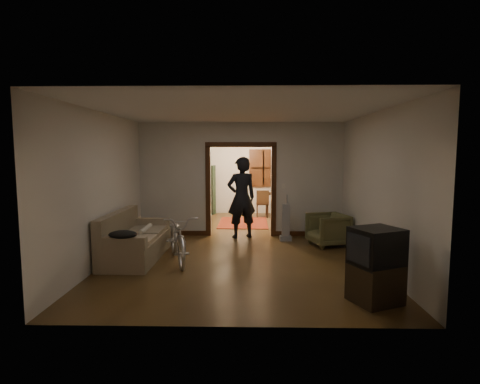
{
  "coord_description": "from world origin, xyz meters",
  "views": [
    {
      "loc": [
        0.17,
        -8.49,
        2.05
      ],
      "look_at": [
        0.0,
        -0.3,
        1.2
      ],
      "focal_mm": 28.0,
      "sensor_mm": 36.0,
      "label": 1
    }
  ],
  "objects_px": {
    "locker": "(202,190)",
    "desk": "(281,205)",
    "armchair": "(328,229)",
    "bicycle": "(178,238)",
    "sofa": "(136,235)",
    "person": "(241,198)"
  },
  "relations": [
    {
      "from": "bicycle",
      "to": "sofa",
      "type": "bearing_deg",
      "value": 150.09
    },
    {
      "from": "armchair",
      "to": "locker",
      "type": "height_order",
      "value": "locker"
    },
    {
      "from": "armchair",
      "to": "desk",
      "type": "xyz_separation_m",
      "value": [
        -0.7,
        3.83,
        0.02
      ]
    },
    {
      "from": "person",
      "to": "desk",
      "type": "relative_size",
      "value": 1.89
    },
    {
      "from": "person",
      "to": "locker",
      "type": "xyz_separation_m",
      "value": [
        -1.4,
        3.53,
        -0.16
      ]
    },
    {
      "from": "bicycle",
      "to": "person",
      "type": "distance_m",
      "value": 2.42
    },
    {
      "from": "person",
      "to": "sofa",
      "type": "bearing_deg",
      "value": 23.17
    },
    {
      "from": "locker",
      "to": "desk",
      "type": "relative_size",
      "value": 1.59
    },
    {
      "from": "bicycle",
      "to": "person",
      "type": "height_order",
      "value": "person"
    },
    {
      "from": "person",
      "to": "armchair",
      "type": "bearing_deg",
      "value": 139.37
    },
    {
      "from": "bicycle",
      "to": "desk",
      "type": "height_order",
      "value": "bicycle"
    },
    {
      "from": "sofa",
      "to": "desk",
      "type": "height_order",
      "value": "sofa"
    },
    {
      "from": "sofa",
      "to": "person",
      "type": "xyz_separation_m",
      "value": [
        2.02,
        1.88,
        0.52
      ]
    },
    {
      "from": "bicycle",
      "to": "desk",
      "type": "relative_size",
      "value": 1.69
    },
    {
      "from": "bicycle",
      "to": "locker",
      "type": "xyz_separation_m",
      "value": [
        -0.23,
        5.58,
        0.36
      ]
    },
    {
      "from": "person",
      "to": "locker",
      "type": "bearing_deg",
      "value": -88.14
    },
    {
      "from": "desk",
      "to": "locker",
      "type": "bearing_deg",
      "value": 161.69
    },
    {
      "from": "bicycle",
      "to": "armchair",
      "type": "bearing_deg",
      "value": 4.77
    },
    {
      "from": "locker",
      "to": "sofa",
      "type": "bearing_deg",
      "value": -77.91
    },
    {
      "from": "bicycle",
      "to": "desk",
      "type": "distance_m",
      "value": 5.68
    },
    {
      "from": "sofa",
      "to": "locker",
      "type": "height_order",
      "value": "locker"
    },
    {
      "from": "locker",
      "to": "desk",
      "type": "distance_m",
      "value": 2.71
    }
  ]
}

